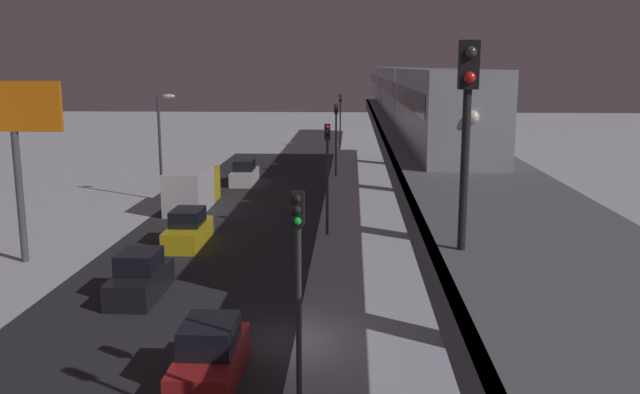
{
  "coord_description": "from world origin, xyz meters",
  "views": [
    {
      "loc": [
        -2.31,
        22.27,
        9.59
      ],
      "look_at": [
        -0.38,
        -18.05,
        1.68
      ],
      "focal_mm": 37.58,
      "sensor_mm": 36.0,
      "label": 1
    }
  ],
  "objects_px": {
    "rail_signal": "(467,109)",
    "commercial_billboard": "(14,125)",
    "subway_train": "(398,86)",
    "box_truck": "(193,189)",
    "sedan_white": "(244,174)",
    "traffic_light_near": "(298,273)",
    "sedan_red_2": "(210,358)",
    "traffic_light_mid": "(327,163)",
    "sedan_black": "(140,278)",
    "traffic_light_far": "(336,129)",
    "traffic_light_distant": "(340,113)",
    "sedan_yellow": "(188,230)"
  },
  "relations": [
    {
      "from": "subway_train",
      "to": "traffic_light_far",
      "type": "bearing_deg",
      "value": 11.69
    },
    {
      "from": "traffic_light_near",
      "to": "traffic_light_mid",
      "type": "height_order",
      "value": "same"
    },
    {
      "from": "sedan_red_2",
      "to": "sedan_black",
      "type": "bearing_deg",
      "value": 121.04
    },
    {
      "from": "traffic_light_mid",
      "to": "sedan_red_2",
      "type": "bearing_deg",
      "value": 81.16
    },
    {
      "from": "traffic_light_far",
      "to": "box_truck",
      "type": "bearing_deg",
      "value": 55.24
    },
    {
      "from": "sedan_black",
      "to": "box_truck",
      "type": "distance_m",
      "value": 18.09
    },
    {
      "from": "rail_signal",
      "to": "sedan_red_2",
      "type": "xyz_separation_m",
      "value": [
        6.44,
        -6.24,
        -7.99
      ]
    },
    {
      "from": "traffic_light_near",
      "to": "sedan_white",
      "type": "bearing_deg",
      "value": -78.69
    },
    {
      "from": "box_truck",
      "to": "commercial_billboard",
      "type": "bearing_deg",
      "value": 67.79
    },
    {
      "from": "rail_signal",
      "to": "sedan_red_2",
      "type": "height_order",
      "value": "rail_signal"
    },
    {
      "from": "sedan_yellow",
      "to": "traffic_light_distant",
      "type": "relative_size",
      "value": 0.74
    },
    {
      "from": "sedan_black",
      "to": "traffic_light_distant",
      "type": "height_order",
      "value": "traffic_light_distant"
    },
    {
      "from": "sedan_black",
      "to": "commercial_billboard",
      "type": "bearing_deg",
      "value": -33.17
    },
    {
      "from": "sedan_red_2",
      "to": "commercial_billboard",
      "type": "relative_size",
      "value": 0.5
    },
    {
      "from": "rail_signal",
      "to": "traffic_light_distant",
      "type": "distance_m",
      "value": 66.46
    },
    {
      "from": "subway_train",
      "to": "traffic_light_far",
      "type": "height_order",
      "value": "subway_train"
    },
    {
      "from": "traffic_light_near",
      "to": "traffic_light_far",
      "type": "distance_m",
      "value": 41.33
    },
    {
      "from": "commercial_billboard",
      "to": "rail_signal",
      "type": "bearing_deg",
      "value": 134.56
    },
    {
      "from": "traffic_light_near",
      "to": "commercial_billboard",
      "type": "distance_m",
      "value": 20.92
    },
    {
      "from": "sedan_black",
      "to": "traffic_light_near",
      "type": "bearing_deg",
      "value": 127.81
    },
    {
      "from": "sedan_black",
      "to": "box_truck",
      "type": "relative_size",
      "value": 0.58
    },
    {
      "from": "subway_train",
      "to": "sedan_black",
      "type": "height_order",
      "value": "subway_train"
    },
    {
      "from": "traffic_light_mid",
      "to": "sedan_white",
      "type": "bearing_deg",
      "value": -66.0
    },
    {
      "from": "subway_train",
      "to": "rail_signal",
      "type": "relative_size",
      "value": 18.52
    },
    {
      "from": "sedan_red_2",
      "to": "box_truck",
      "type": "relative_size",
      "value": 0.6
    },
    {
      "from": "rail_signal",
      "to": "sedan_red_2",
      "type": "distance_m",
      "value": 12.01
    },
    {
      "from": "sedan_black",
      "to": "traffic_light_far",
      "type": "relative_size",
      "value": 0.67
    },
    {
      "from": "sedan_black",
      "to": "traffic_light_mid",
      "type": "height_order",
      "value": "traffic_light_mid"
    },
    {
      "from": "box_truck",
      "to": "commercial_billboard",
      "type": "relative_size",
      "value": 0.83
    },
    {
      "from": "sedan_white",
      "to": "traffic_light_near",
      "type": "relative_size",
      "value": 0.75
    },
    {
      "from": "sedan_white",
      "to": "traffic_light_distant",
      "type": "xyz_separation_m",
      "value": [
        -7.5,
        -24.48,
        3.4
      ]
    },
    {
      "from": "subway_train",
      "to": "box_truck",
      "type": "bearing_deg",
      "value": 44.86
    },
    {
      "from": "box_truck",
      "to": "traffic_light_distant",
      "type": "bearing_deg",
      "value": -105.46
    },
    {
      "from": "subway_train",
      "to": "commercial_billboard",
      "type": "bearing_deg",
      "value": 54.09
    },
    {
      "from": "subway_train",
      "to": "sedan_white",
      "type": "height_order",
      "value": "subway_train"
    },
    {
      "from": "traffic_light_mid",
      "to": "traffic_light_distant",
      "type": "relative_size",
      "value": 1.0
    },
    {
      "from": "sedan_yellow",
      "to": "commercial_billboard",
      "type": "relative_size",
      "value": 0.53
    },
    {
      "from": "traffic_light_distant",
      "to": "commercial_billboard",
      "type": "relative_size",
      "value": 0.72
    },
    {
      "from": "sedan_yellow",
      "to": "sedan_white",
      "type": "bearing_deg",
      "value": -90.0
    },
    {
      "from": "traffic_light_far",
      "to": "sedan_black",
      "type": "bearing_deg",
      "value": 76.67
    },
    {
      "from": "rail_signal",
      "to": "traffic_light_mid",
      "type": "relative_size",
      "value": 0.62
    },
    {
      "from": "box_truck",
      "to": "traffic_light_far",
      "type": "bearing_deg",
      "value": -124.76
    },
    {
      "from": "rail_signal",
      "to": "sedan_white",
      "type": "relative_size",
      "value": 0.84
    },
    {
      "from": "rail_signal",
      "to": "commercial_billboard",
      "type": "xyz_separation_m",
      "value": [
        18.41,
        -18.7,
        -1.96
      ]
    },
    {
      "from": "sedan_yellow",
      "to": "traffic_light_near",
      "type": "height_order",
      "value": "traffic_light_near"
    },
    {
      "from": "sedan_white",
      "to": "box_truck",
      "type": "relative_size",
      "value": 0.65
    },
    {
      "from": "traffic_light_near",
      "to": "commercial_billboard",
      "type": "bearing_deg",
      "value": -44.25
    },
    {
      "from": "traffic_light_far",
      "to": "commercial_billboard",
      "type": "distance_m",
      "value": 30.8
    },
    {
      "from": "subway_train",
      "to": "traffic_light_mid",
      "type": "distance_m",
      "value": 22.72
    },
    {
      "from": "sedan_black",
      "to": "rail_signal",
      "type": "bearing_deg",
      "value": 128.5
    }
  ]
}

